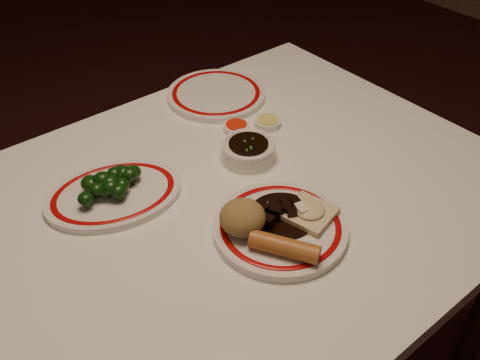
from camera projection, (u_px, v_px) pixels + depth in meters
The scene contains 12 objects.
dining_table at pixel (226, 230), 1.14m from camera, with size 1.20×0.90×0.75m.
main_plate at pixel (280, 228), 1.00m from camera, with size 0.29×0.29×0.02m.
rice_mound at pixel (243, 217), 0.97m from camera, with size 0.09×0.09×0.06m, color olive.
spring_roll at pixel (284, 247), 0.93m from camera, with size 0.03×0.03×0.12m, color #AD662A.
fried_wonton at pixel (309, 212), 1.01m from camera, with size 0.11×0.11×0.02m.
stirfry_heap at pixel (280, 212), 1.01m from camera, with size 0.13×0.13×0.03m.
broccoli_plate at pixel (114, 194), 1.08m from camera, with size 0.32×0.30×0.02m.
broccoli_pile at pixel (110, 182), 1.06m from camera, with size 0.15×0.09×0.05m.
soy_bowl at pixel (248, 151), 1.17m from camera, with size 0.12×0.12×0.04m.
sweet_sour_dish at pixel (236, 127), 1.27m from camera, with size 0.06×0.06×0.02m.
mustard_dish at pixel (268, 123), 1.28m from camera, with size 0.06×0.06×0.02m.
far_plate at pixel (216, 94), 1.39m from camera, with size 0.33×0.33×0.02m.
Camera 1 is at (-0.49, -0.65, 1.47)m, focal length 40.00 mm.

